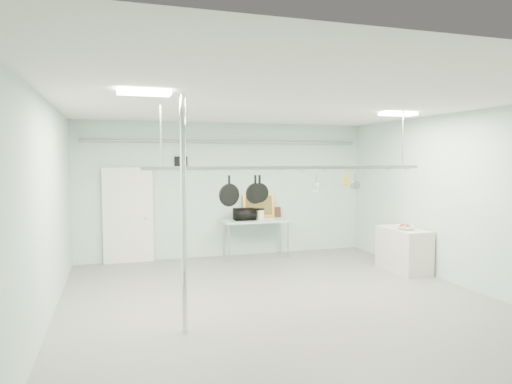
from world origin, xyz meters
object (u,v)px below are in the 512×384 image
object	(u,v)px
skillet_mid	(255,190)
prep_table	(256,223)
chrome_pole	(184,215)
skillet_left	(229,191)
pot_rack	(292,166)
skillet_right	(260,188)
coffee_canister	(260,215)
fruit_bowl	(405,228)
side_cabinet	(403,250)
microwave	(245,214)

from	to	relation	value
skillet_mid	prep_table	bearing A→B (deg)	64.62
chrome_pole	skillet_left	size ratio (longest dim) A/B	6.45
skillet_mid	pot_rack	bearing A→B (deg)	-8.17
skillet_mid	skillet_right	bearing A→B (deg)	-8.17
chrome_pole	coffee_canister	bearing A→B (deg)	60.01
pot_rack	fruit_bowl	xyz separation A→B (m)	(2.87, 0.95, -1.29)
side_cabinet	skillet_right	bearing A→B (deg)	-162.56
prep_table	skillet_left	world-z (taller)	skillet_left
chrome_pole	skillet_left	bearing A→B (deg)	46.73
prep_table	skillet_right	distance (m)	3.59
microwave	coffee_canister	size ratio (longest dim) A/B	2.19
skillet_left	coffee_canister	bearing A→B (deg)	49.36
pot_rack	skillet_left	distance (m)	1.12
prep_table	coffee_canister	bearing A→B (deg)	-10.12
chrome_pole	microwave	world-z (taller)	chrome_pole
side_cabinet	skillet_right	xyz separation A→B (m)	(-3.50, -1.10, 1.42)
coffee_canister	skillet_left	world-z (taller)	skillet_left
chrome_pole	pot_rack	size ratio (longest dim) A/B	0.67
coffee_canister	skillet_mid	bearing A→B (deg)	-109.08
microwave	skillet_mid	bearing A→B (deg)	79.91
side_cabinet	chrome_pole	bearing A→B (deg)	-157.59
pot_rack	coffee_canister	world-z (taller)	pot_rack
coffee_canister	side_cabinet	bearing A→B (deg)	-41.81
side_cabinet	prep_table	bearing A→B (deg)	139.21
prep_table	fruit_bowl	bearing A→B (deg)	-43.63
skillet_right	chrome_pole	bearing A→B (deg)	-152.07
pot_rack	microwave	world-z (taller)	pot_rack
fruit_bowl	skillet_mid	bearing A→B (deg)	-164.83
fruit_bowl	skillet_right	world-z (taller)	skillet_right
prep_table	fruit_bowl	world-z (taller)	fruit_bowl
chrome_pole	coffee_canister	xyz separation A→B (m)	(2.41, 4.18, -0.58)
side_cabinet	skillet_mid	xyz separation A→B (m)	(-3.57, -1.10, 1.40)
prep_table	skillet_left	xyz separation A→B (m)	(-1.45, -3.30, 1.00)
microwave	fruit_bowl	world-z (taller)	microwave
side_cabinet	skillet_mid	bearing A→B (deg)	-162.88
fruit_bowl	skillet_right	size ratio (longest dim) A/B	0.82
skillet_left	pot_rack	bearing A→B (deg)	-15.13
microwave	fruit_bowl	xyz separation A→B (m)	(2.74, -2.36, -0.10)
prep_table	skillet_left	distance (m)	3.74
prep_table	skillet_mid	size ratio (longest dim) A/B	3.43
microwave	skillet_left	xyz separation A→B (m)	(-1.18, -3.30, 0.79)
skillet_left	skillet_mid	bearing A→B (deg)	-15.13
coffee_canister	skillet_mid	size ratio (longest dim) A/B	0.49
pot_rack	microwave	xyz separation A→B (m)	(0.13, 3.30, -1.19)
microwave	skillet_mid	world-z (taller)	skillet_mid
chrome_pole	skillet_left	distance (m)	1.26
skillet_right	pot_rack	bearing A→B (deg)	-5.79
side_cabinet	microwave	world-z (taller)	microwave
chrome_pole	prep_table	bearing A→B (deg)	61.29
pot_rack	skillet_right	bearing A→B (deg)	180.00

